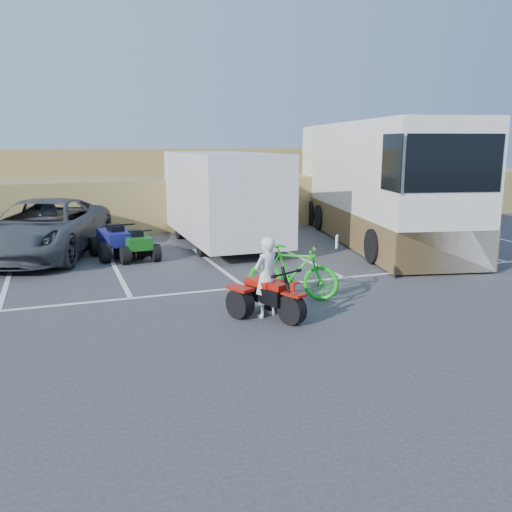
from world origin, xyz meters
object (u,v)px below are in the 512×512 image
object	(u,v)px
green_dirt_bike	(293,272)
quad_atv_green	(137,260)
grey_pickup	(43,228)
quad_atv_blue	(117,257)
rv_motorhome	(375,190)
red_trike_atv	(271,318)
cargo_trailer	(222,196)
rider	(266,277)

from	to	relation	value
green_dirt_bike	quad_atv_green	size ratio (longest dim) A/B	1.37
quad_atv_green	grey_pickup	bearing A→B (deg)	144.69
quad_atv_blue	rv_motorhome	bearing A→B (deg)	-9.85
red_trike_atv	cargo_trailer	bearing A→B (deg)	55.83
grey_pickup	cargo_trailer	xyz separation A→B (m)	(5.65, -0.12, 0.81)
red_trike_atv	rider	distance (m)	0.82
red_trike_atv	grey_pickup	distance (m)	9.10
green_dirt_bike	cargo_trailer	size ratio (longest dim) A/B	0.31
rider	cargo_trailer	distance (m)	7.92
cargo_trailer	quad_atv_blue	size ratio (longest dim) A/B	3.92
green_dirt_bike	cargo_trailer	world-z (taller)	cargo_trailer
grey_pickup	cargo_trailer	world-z (taller)	cargo_trailer
rider	grey_pickup	bearing A→B (deg)	-86.05
red_trike_atv	rv_motorhome	distance (m)	9.96
cargo_trailer	quad_atv_blue	xyz separation A→B (m)	(-3.62, -0.88, -1.67)
rider	grey_pickup	xyz separation A→B (m)	(-4.20, 7.86, 0.05)
red_trike_atv	rv_motorhome	size ratio (longest dim) A/B	0.14
green_dirt_bike	quad_atv_blue	world-z (taller)	green_dirt_bike
rider	rv_motorhome	world-z (taller)	rv_motorhome
rider	grey_pickup	size ratio (longest dim) A/B	0.26
red_trike_atv	green_dirt_bike	xyz separation A→B (m)	(0.94, 1.08, 0.61)
red_trike_atv	rider	size ratio (longest dim) A/B	0.97
red_trike_atv	quad_atv_blue	world-z (taller)	quad_atv_blue
rider	quad_atv_green	bearing A→B (deg)	-99.62
red_trike_atv	rv_motorhome	bearing A→B (deg)	21.97
rv_motorhome	quad_atv_blue	size ratio (longest dim) A/B	6.80
rider	grey_pickup	world-z (taller)	grey_pickup
green_dirt_bike	rider	bearing A→B (deg)	167.43
rv_motorhome	quad_atv_green	world-z (taller)	rv_motorhome
rider	rv_motorhome	distance (m)	9.80
red_trike_atv	green_dirt_bike	bearing A→B (deg)	24.78
red_trike_atv	quad_atv_blue	bearing A→B (deg)	83.52
cargo_trailer	rv_motorhome	world-z (taller)	rv_motorhome
green_dirt_bike	grey_pickup	size ratio (longest dim) A/B	0.33
quad_atv_green	quad_atv_blue	bearing A→B (deg)	130.04
grey_pickup	rider	bearing A→B (deg)	-42.56
rider	green_dirt_bike	size ratio (longest dim) A/B	0.79
red_trike_atv	quad_atv_green	bearing A→B (deg)	80.60
quad_atv_blue	green_dirt_bike	bearing A→B (deg)	-72.13
quad_atv_blue	quad_atv_green	distance (m)	0.76
grey_pickup	quad_atv_green	xyz separation A→B (m)	(2.56, -1.54, -0.86)
quad_atv_blue	red_trike_atv	bearing A→B (deg)	-82.64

